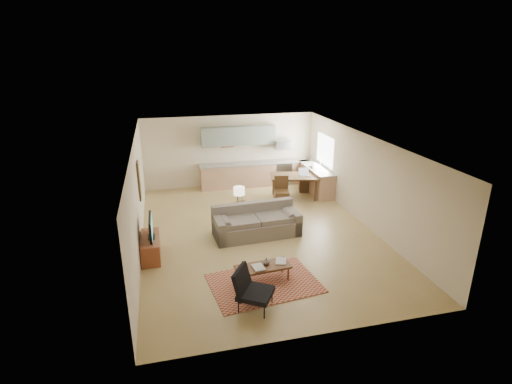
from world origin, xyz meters
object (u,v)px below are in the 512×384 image
object	(u,v)px
armchair	(256,290)
tv_credenza	(151,247)
dining_table	(294,187)
console_table	(239,214)
sofa	(257,221)
coffee_table	(263,273)

from	to	relation	value
armchair	tv_credenza	world-z (taller)	armchair
armchair	tv_credenza	bearing A→B (deg)	69.88
tv_credenza	dining_table	distance (m)	5.89
tv_credenza	console_table	world-z (taller)	console_table
sofa	dining_table	distance (m)	3.32
console_table	dining_table	xyz separation A→B (m)	(2.34, 1.81, 0.08)
coffee_table	tv_credenza	bearing A→B (deg)	139.71
coffee_table	armchair	xyz separation A→B (m)	(-0.40, -0.97, 0.24)
sofa	armchair	size ratio (longest dim) A/B	2.89
tv_credenza	console_table	bearing A→B (deg)	28.70
coffee_table	console_table	bearing A→B (deg)	82.94
armchair	console_table	distance (m)	4.15
armchair	tv_credenza	distance (m)	3.42
coffee_table	sofa	bearing A→B (deg)	74.31
console_table	dining_table	world-z (taller)	dining_table
sofa	console_table	distance (m)	0.90
armchair	console_table	xyz separation A→B (m)	(0.50, 4.12, -0.10)
dining_table	sofa	bearing A→B (deg)	-114.55
armchair	dining_table	distance (m)	6.57
dining_table	console_table	bearing A→B (deg)	-129.55
armchair	console_table	world-z (taller)	armchair
sofa	console_table	xyz separation A→B (m)	(-0.33, 0.83, -0.10)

